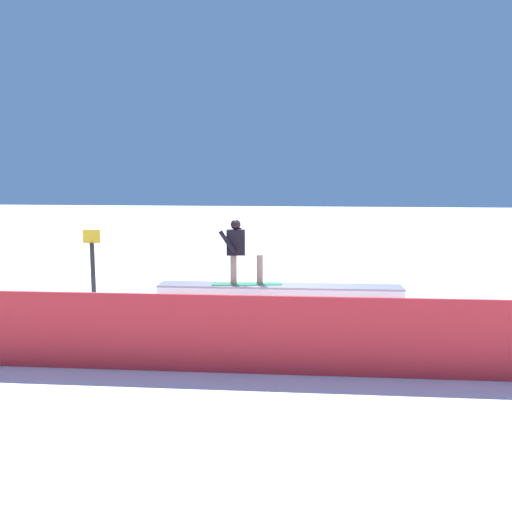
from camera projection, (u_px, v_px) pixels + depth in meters
ground_plane at (279, 315)px, 11.51m from camera, size 120.00×120.00×0.00m
grind_box at (279, 301)px, 11.47m from camera, size 5.35×0.98×0.66m
snowboarder at (239, 250)px, 11.36m from camera, size 1.56×0.62×1.43m
safety_fence at (253, 335)px, 7.83m from camera, size 11.08×0.79×1.20m
trail_marker at (93, 268)px, 11.68m from camera, size 0.40×0.10×1.85m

